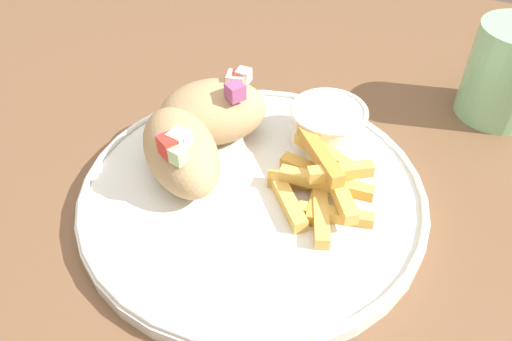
{
  "coord_description": "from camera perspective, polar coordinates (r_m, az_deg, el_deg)",
  "views": [
    {
      "loc": [
        0.15,
        -0.28,
        1.05
      ],
      "look_at": [
        0.0,
        0.0,
        0.75
      ],
      "focal_mm": 35.0,
      "sensor_mm": 36.0,
      "label": 1
    }
  ],
  "objects": [
    {
      "name": "water_glass",
      "position": [
        0.6,
        26.65,
        9.55
      ],
      "size": [
        0.08,
        0.08,
        0.1
      ],
      "color": "#8CCC93",
      "rests_on": "table"
    },
    {
      "name": "pita_sandwich_near",
      "position": [
        0.45,
        -8.61,
        2.23
      ],
      "size": [
        0.13,
        0.12,
        0.07
      ],
      "rotation": [
        0.0,
        0.0,
        -0.69
      ],
      "color": "tan",
      "rests_on": "plate"
    },
    {
      "name": "sauce_ramekin",
      "position": [
        0.49,
        8.18,
        5.29
      ],
      "size": [
        0.08,
        0.08,
        0.04
      ],
      "color": "white",
      "rests_on": "plate"
    },
    {
      "name": "pita_sandwich_far",
      "position": [
        0.49,
        -4.84,
        6.82
      ],
      "size": [
        0.13,
        0.13,
        0.07
      ],
      "rotation": [
        0.0,
        0.0,
        0.7
      ],
      "color": "tan",
      "rests_on": "plate"
    },
    {
      "name": "plate",
      "position": [
        0.46,
        0.0,
        -2.22
      ],
      "size": [
        0.31,
        0.31,
        0.02
      ],
      "color": "white",
      "rests_on": "table"
    },
    {
      "name": "table",
      "position": [
        0.53,
        -0.35,
        -9.56
      ],
      "size": [
        1.11,
        1.11,
        0.71
      ],
      "color": "brown",
      "rests_on": "ground_plane"
    },
    {
      "name": "fries_pile",
      "position": [
        0.44,
        7.41,
        -1.47
      ],
      "size": [
        0.11,
        0.1,
        0.04
      ],
      "color": "#E5B251",
      "rests_on": "plate"
    }
  ]
}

